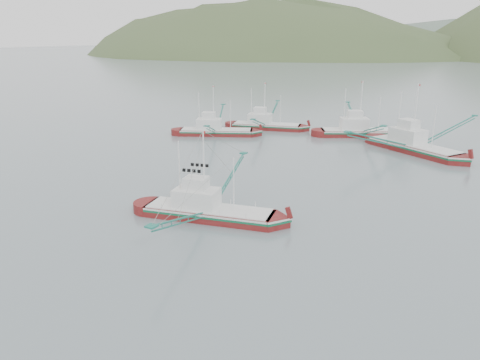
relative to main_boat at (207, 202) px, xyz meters
The scene contains 7 objects.
ground 3.36m from the main_boat, 56.21° to the right, with size 1200.00×1200.00×0.00m, color slate.
main_boat is the anchor object (origin of this frame).
bg_boat_left 39.72m from the main_boat, 121.33° to the left, with size 13.46×22.05×9.45m.
bg_boat_far 46.13m from the main_boat, 87.28° to the left, with size 16.38×23.83×10.39m.
bg_boat_right 40.18m from the main_boat, 71.80° to the left, with size 18.39×25.23×11.11m.
bg_boat_extra 46.00m from the main_boat, 109.49° to the left, with size 13.33×22.88×9.45m.
headland_left 399.62m from the main_boat, 116.51° to the left, with size 448.00×308.00×210.00m, color #3D4F28.
Camera 1 is at (22.28, -33.16, 17.24)m, focal length 35.00 mm.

